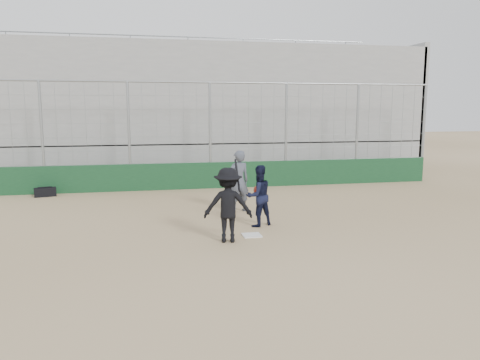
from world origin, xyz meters
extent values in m
plane|color=olive|center=(0.00, 0.00, 0.00)|extent=(90.00, 90.00, 0.00)
cube|color=white|center=(0.00, 0.00, 0.01)|extent=(0.44, 0.44, 0.02)
cube|color=#11371D|center=(0.00, 7.00, 0.50)|extent=(18.00, 0.25, 1.00)
cylinder|color=gray|center=(0.00, 7.00, 2.00)|extent=(0.10, 0.10, 4.00)
cylinder|color=gray|center=(9.00, 7.00, 2.00)|extent=(0.10, 0.10, 4.00)
cylinder|color=gray|center=(0.00, 7.00, 4.00)|extent=(18.00, 0.07, 0.07)
cube|color=gray|center=(0.00, 11.95, 0.80)|extent=(20.00, 6.70, 1.60)
cube|color=gray|center=(0.00, 11.95, 3.70)|extent=(20.00, 6.70, 4.20)
cube|color=gray|center=(10.00, 11.95, 2.90)|extent=(0.25, 6.70, 6.10)
cylinder|color=gray|center=(0.00, 15.10, 6.80)|extent=(20.00, 0.06, 0.06)
imported|color=black|center=(-0.64, -0.36, 0.86)|extent=(1.20, 0.82, 1.72)
cylinder|color=black|center=(-0.39, -0.21, 1.52)|extent=(0.07, 0.57, 0.71)
imported|color=black|center=(0.39, 0.87, 0.52)|extent=(0.96, 0.87, 1.05)
sphere|color=maroon|center=(0.39, 0.87, 0.95)|extent=(0.28, 0.28, 0.28)
imported|color=#454B58|center=(0.23, 2.71, 0.82)|extent=(0.75, 0.59, 1.64)
cube|color=black|center=(-5.90, 6.41, 0.15)|extent=(0.77, 0.47, 0.31)
cylinder|color=black|center=(-5.90, 6.41, 0.33)|extent=(0.46, 0.15, 0.04)
camera|label=1|loc=(-2.49, -10.65, 3.04)|focal=35.00mm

